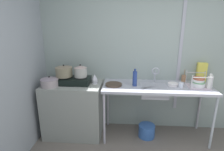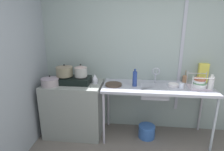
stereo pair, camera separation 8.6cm
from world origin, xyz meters
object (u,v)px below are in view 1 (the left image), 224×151
object	(u,v)px
bottle_by_rack	(210,82)
cereal_box	(201,72)
faucet	(155,72)
small_bowl_on_drainboard	(173,84)
percolator	(95,79)
cup_by_rack	(181,85)
dish_rack	(198,83)
bottle_by_sink	(135,78)
bucket_on_floor	(147,131)
pot_beside_stove	(50,82)
stove	(73,80)
pot_on_right_burner	(80,71)
utensil_jar	(184,78)
sink_basin	(154,91)
pot_on_left_burner	(64,71)
frying_pan	(114,84)

from	to	relation	value
bottle_by_rack	cereal_box	distance (m)	0.34
faucet	small_bowl_on_drainboard	bearing A→B (deg)	-20.36
percolator	cup_by_rack	size ratio (longest dim) A/B	1.94
dish_rack	bottle_by_sink	world-z (taller)	bottle_by_sink
percolator	bucket_on_floor	world-z (taller)	percolator
pot_beside_stove	percolator	distance (m)	0.69
stove	pot_on_right_burner	world-z (taller)	pot_on_right_burner
pot_beside_stove	bottle_by_sink	xyz separation A→B (m)	(1.30, 0.12, 0.05)
percolator	utensil_jar	world-z (taller)	utensil_jar
sink_basin	faucet	bearing A→B (deg)	79.27
cup_by_rack	cereal_box	size ratio (longest dim) A/B	0.25
bucket_on_floor	sink_basin	bearing A→B (deg)	5.16
pot_on_left_burner	percolator	world-z (taller)	pot_on_left_burner
cereal_box	bottle_by_sink	bearing A→B (deg)	-162.52
bottle_by_rack	utensil_jar	distance (m)	0.43
frying_pan	dish_rack	distance (m)	1.29
dish_rack	cereal_box	distance (m)	0.31
stove	percolator	bearing A→B (deg)	5.01
pot_beside_stove	frying_pan	size ratio (longest dim) A/B	1.06
pot_on_left_burner	pot_beside_stove	distance (m)	0.27
dish_rack	bottle_by_sink	bearing A→B (deg)	-178.74
faucet	frying_pan	world-z (taller)	faucet
stove	cup_by_rack	size ratio (longest dim) A/B	6.96
utensil_jar	sink_basin	bearing A→B (deg)	-151.31
bottle_by_rack	bucket_on_floor	bearing A→B (deg)	177.40
dish_rack	utensil_jar	xyz separation A→B (m)	(-0.14, 0.26, -0.01)
percolator	small_bowl_on_drainboard	distance (m)	1.24
cereal_box	bucket_on_floor	distance (m)	1.32
pot_beside_stove	faucet	size ratio (longest dim) A/B	1.06
cereal_box	utensil_jar	bearing A→B (deg)	-176.33
dish_rack	cereal_box	xyz separation A→B (m)	(0.13, 0.26, 0.09)
cereal_box	sink_basin	bearing A→B (deg)	-156.97
sink_basin	cereal_box	world-z (taller)	cereal_box
faucet	dish_rack	size ratio (longest dim) A/B	0.86
pot_on_right_burner	small_bowl_on_drainboard	size ratio (longest dim) A/B	1.28
pot_on_right_burner	cereal_box	size ratio (longest dim) A/B	0.63
frying_pan	cereal_box	size ratio (longest dim) A/B	0.81
bottle_by_sink	bucket_on_floor	distance (m)	0.93
sink_basin	faucet	distance (m)	0.31
faucet	bottle_by_rack	distance (m)	0.80
pot_on_left_burner	pot_on_right_burner	distance (m)	0.27
pot_on_right_burner	bucket_on_floor	size ratio (longest dim) A/B	0.76
pot_on_right_burner	percolator	world-z (taller)	pot_on_right_burner
bottle_by_sink	small_bowl_on_drainboard	bearing A→B (deg)	6.29
utensil_jar	cereal_box	bearing A→B (deg)	0.76
pot_on_right_burner	sink_basin	size ratio (longest dim) A/B	0.50
pot_on_left_burner	utensil_jar	size ratio (longest dim) A/B	1.28
frying_pan	dish_rack	size ratio (longest dim) A/B	0.86
stove	percolator	world-z (taller)	percolator
sink_basin	frying_pan	size ratio (longest dim) A/B	1.56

